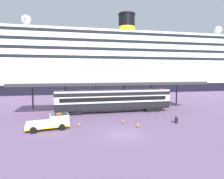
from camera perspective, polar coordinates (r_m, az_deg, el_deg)
ground_plane at (r=22.74m, az=3.33°, el=-13.34°), size 400.00×400.00×0.00m
cruise_ship at (r=80.77m, az=6.09°, el=7.40°), size 147.40×28.16×31.22m
platform_canopy at (r=34.16m, az=0.38°, el=2.34°), size 34.45×5.98×5.79m
train_carriage at (r=34.03m, az=0.54°, el=-3.11°), size 20.55×2.81×4.11m
service_truck at (r=25.47m, az=-17.84°, el=-9.23°), size 5.48×2.98×2.02m
traffic_cone_near at (r=25.52m, az=7.82°, el=-10.55°), size 0.36×0.36×0.65m
traffic_cone_mid at (r=27.30m, az=3.46°, el=-9.51°), size 0.36×0.36×0.61m
traffic_cone_far at (r=26.07m, az=-9.90°, el=-10.28°), size 0.36×0.36×0.61m
quay_bollard at (r=28.68m, az=18.92°, el=-8.61°), size 0.48×0.48×0.96m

